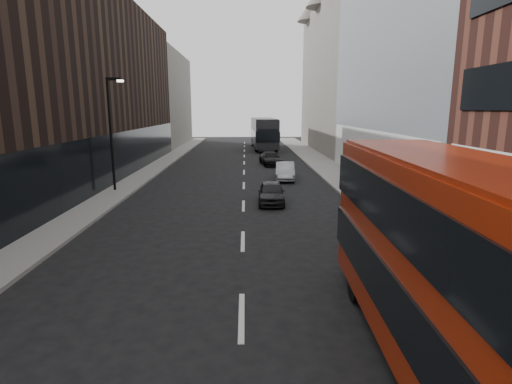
{
  "coord_description": "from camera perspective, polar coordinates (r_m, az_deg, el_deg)",
  "views": [
    {
      "loc": [
        0.12,
        -7.43,
        5.25
      ],
      "look_at": [
        0.47,
        5.76,
        2.5
      ],
      "focal_mm": 28.0,
      "sensor_mm": 36.0,
      "label": 1
    }
  ],
  "objects": [
    {
      "name": "red_bus",
      "position": [
        8.35,
        27.35,
        -9.42
      ],
      "size": [
        3.01,
        10.88,
        4.35
      ],
      "rotation": [
        0.0,
        0.0,
        -0.04
      ],
      "color": "#962009",
      "rests_on": "ground"
    },
    {
      "name": "building_modern_block",
      "position": [
        30.96,
        21.28,
        19.65
      ],
      "size": [
        5.03,
        22.0,
        20.0
      ],
      "color": "#A6AAB1",
      "rests_on": "ground"
    },
    {
      "name": "building_left_mid",
      "position": [
        39.23,
        -19.34,
        13.68
      ],
      "size": [
        5.0,
        24.0,
        14.0
      ],
      "primitive_type": "cube",
      "color": "black",
      "rests_on": "ground"
    },
    {
      "name": "grey_bus",
      "position": [
        54.0,
        1.12,
        8.49
      ],
      "size": [
        3.33,
        12.64,
        4.05
      ],
      "rotation": [
        0.0,
        0.0,
        0.03
      ],
      "color": "black",
      "rests_on": "ground"
    },
    {
      "name": "car_a",
      "position": [
        22.64,
        2.19,
        -0.04
      ],
      "size": [
        1.62,
        3.7,
        1.24
      ],
      "primitive_type": "imported",
      "rotation": [
        0.0,
        0.0,
        -0.04
      ],
      "color": "black",
      "rests_on": "ground"
    },
    {
      "name": "street_lamp",
      "position": [
        26.78,
        -19.93,
        8.79
      ],
      "size": [
        1.06,
        0.22,
        7.0
      ],
      "color": "black",
      "rests_on": "sidewalk_left"
    },
    {
      "name": "ground",
      "position": [
        9.09,
        -2.2,
        -23.49
      ],
      "size": [
        140.0,
        140.0,
        0.0
      ],
      "primitive_type": "plane",
      "color": "black",
      "rests_on": "ground"
    },
    {
      "name": "sidewalk_right",
      "position": [
        33.65,
        11.16,
        2.7
      ],
      "size": [
        3.0,
        80.0,
        0.15
      ],
      "primitive_type": "cube",
      "color": "slate",
      "rests_on": "ground"
    },
    {
      "name": "building_left_far",
      "position": [
        60.56,
        -12.92,
        12.66
      ],
      "size": [
        5.0,
        20.0,
        13.0
      ],
      "primitive_type": "cube",
      "color": "slate",
      "rests_on": "ground"
    },
    {
      "name": "car_b",
      "position": [
        30.25,
        4.16,
        2.99
      ],
      "size": [
        1.7,
        4.04,
        1.3
      ],
      "primitive_type": "imported",
      "rotation": [
        0.0,
        0.0,
        -0.08
      ],
      "color": "#97989F",
      "rests_on": "ground"
    },
    {
      "name": "building_victorian",
      "position": [
        52.83,
        11.23,
        16.34
      ],
      "size": [
        6.5,
        24.0,
        21.0
      ],
      "color": "slate",
      "rests_on": "ground"
    },
    {
      "name": "sidewalk_left",
      "position": [
        33.82,
        -15.42,
        2.54
      ],
      "size": [
        2.0,
        80.0,
        0.15
      ],
      "primitive_type": "cube",
      "color": "slate",
      "rests_on": "ground"
    },
    {
      "name": "car_c",
      "position": [
        38.22,
        2.09,
        4.79
      ],
      "size": [
        2.25,
        4.42,
        1.23
      ],
      "primitive_type": "imported",
      "rotation": [
        0.0,
        0.0,
        0.13
      ],
      "color": "black",
      "rests_on": "ground"
    }
  ]
}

